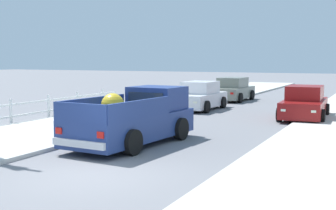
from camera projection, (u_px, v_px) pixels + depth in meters
name	position (u px, v px, depth m)	size (l,w,h in m)	color
ground_plane	(95.00, 174.00, 11.09)	(160.00, 160.00, 0.00)	slate
sidewalk_left	(143.00, 111.00, 24.09)	(4.84, 60.00, 0.12)	beige
curb_left	(161.00, 112.00, 23.65)	(0.16, 60.00, 0.10)	silver
curb_right	(332.00, 121.00, 20.07)	(0.16, 60.00, 0.10)	silver
pickup_truck	(135.00, 119.00, 15.08)	(2.50, 5.34, 1.80)	navy
car_left_near	(233.00, 90.00, 30.32)	(2.09, 4.29, 1.54)	slate
car_right_near	(200.00, 97.00, 25.03)	(2.04, 4.27, 1.54)	silver
car_left_mid	(304.00, 104.00, 21.09)	(2.17, 4.32, 1.54)	maroon
picket_fence	(12.00, 111.00, 19.30)	(0.06, 16.17, 1.10)	white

